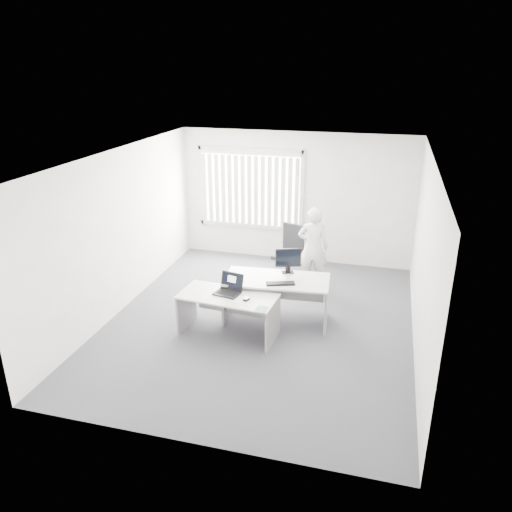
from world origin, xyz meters
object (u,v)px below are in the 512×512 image
(office_chair, at_px, (289,262))
(monitor, at_px, (288,261))
(laptop, at_px, (227,285))
(desk_far, at_px, (276,291))
(desk_near, at_px, (228,306))
(person, at_px, (313,248))

(office_chair, distance_m, monitor, 1.69)
(office_chair, distance_m, laptop, 2.54)
(laptop, xyz_separation_m, monitor, (0.80, 0.91, 0.15))
(desk_far, distance_m, monitor, 0.54)
(desk_near, bearing_deg, monitor, 55.64)
(office_chair, xyz_separation_m, monitor, (0.29, -1.53, 0.66))
(desk_far, bearing_deg, desk_near, -139.86)
(desk_near, height_order, person, person)
(desk_near, xyz_separation_m, desk_far, (0.64, 0.64, 0.06))
(monitor, bearing_deg, person, 60.27)
(desk_far, height_order, monitor, monitor)
(desk_far, relative_size, laptop, 4.55)
(person, xyz_separation_m, laptop, (-1.03, -2.17, 0.05))
(desk_near, bearing_deg, desk_far, 50.00)
(office_chair, relative_size, laptop, 2.83)
(desk_near, height_order, laptop, laptop)
(desk_near, relative_size, desk_far, 0.89)
(desk_near, height_order, desk_far, desk_far)
(monitor, bearing_deg, office_chair, 81.24)
(person, bearing_deg, monitor, 72.52)
(person, xyz_separation_m, monitor, (-0.23, -1.26, 0.20))
(desk_near, relative_size, person, 0.99)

